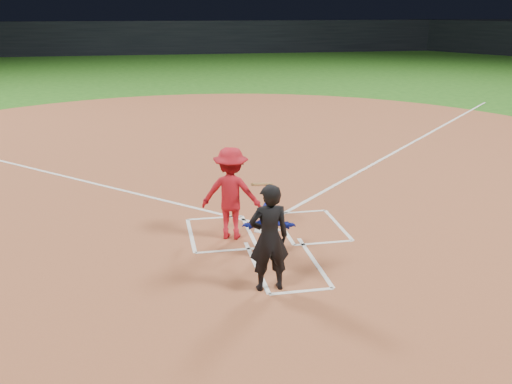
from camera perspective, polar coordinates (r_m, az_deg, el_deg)
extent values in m
plane|color=#225B16|center=(12.09, 1.03, -3.85)|extent=(120.00, 120.00, 0.00)
cylinder|color=brown|center=(17.71, -3.03, 3.29)|extent=(28.00, 28.00, 0.01)
cube|color=black|center=(59.09, -9.06, 15.00)|extent=(80.00, 1.20, 3.20)
cylinder|color=silver|center=(12.08, 1.03, -3.76)|extent=(0.60, 0.60, 0.02)
imported|color=#1421A5|center=(10.64, 1.32, -3.75)|extent=(1.06, 0.50, 1.09)
imported|color=black|center=(9.30, 1.32, -4.61)|extent=(0.68, 0.46, 1.83)
cube|color=white|center=(12.78, -4.13, -2.59)|extent=(1.22, 0.08, 0.01)
cube|color=white|center=(11.10, -2.95, -5.86)|extent=(1.22, 0.08, 0.01)
cube|color=white|center=(12.02, -0.70, -3.91)|extent=(0.08, 1.83, 0.01)
cube|color=white|center=(11.88, -6.51, -4.31)|extent=(0.08, 1.83, 0.01)
cube|color=white|center=(13.14, 4.39, -2.01)|extent=(1.22, 0.08, 0.01)
cube|color=white|center=(11.51, 6.79, -5.07)|extent=(1.22, 0.08, 0.01)
cube|color=white|center=(12.16, 2.74, -3.65)|extent=(0.08, 1.83, 0.01)
cube|color=white|center=(12.49, 8.20, -3.22)|extent=(0.08, 1.83, 0.01)
cube|color=white|center=(10.46, 0.02, -7.40)|extent=(0.08, 2.20, 0.01)
cube|color=white|center=(10.70, 5.85, -6.87)|extent=(0.08, 2.20, 0.01)
cube|color=white|center=(9.62, 4.57, -9.87)|extent=(1.10, 0.08, 0.01)
cube|color=white|center=(21.11, 15.85, 5.06)|extent=(14.21, 14.21, 0.01)
imported|color=red|center=(11.41, -2.50, -0.14)|extent=(1.37, 1.04, 1.88)
cylinder|color=#A6733C|center=(11.31, 0.61, 0.77)|extent=(0.59, 0.69, 0.28)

